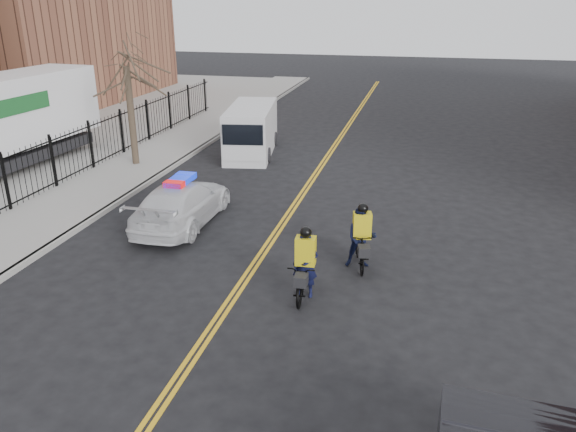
{
  "coord_description": "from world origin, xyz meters",
  "views": [
    {
      "loc": [
        4.09,
        -10.72,
        6.74
      ],
      "look_at": [
        0.8,
        2.73,
        1.3
      ],
      "focal_mm": 35.0,
      "sensor_mm": 36.0,
      "label": 1
    }
  ],
  "objects_px": {
    "police_cruiser": "(182,203)",
    "cyclist_near": "(305,272)",
    "cargo_van": "(251,131)",
    "cyclist_far": "(361,242)"
  },
  "relations": [
    {
      "from": "cargo_van",
      "to": "cyclist_far",
      "type": "bearing_deg",
      "value": -68.31
    },
    {
      "from": "police_cruiser",
      "to": "cyclist_near",
      "type": "height_order",
      "value": "cyclist_near"
    },
    {
      "from": "cyclist_near",
      "to": "cyclist_far",
      "type": "relative_size",
      "value": 1.01
    },
    {
      "from": "police_cruiser",
      "to": "cargo_van",
      "type": "relative_size",
      "value": 0.88
    },
    {
      "from": "cargo_van",
      "to": "cyclist_near",
      "type": "xyz_separation_m",
      "value": [
        5.13,
        -12.18,
        -0.43
      ]
    },
    {
      "from": "cargo_van",
      "to": "cyclist_far",
      "type": "xyz_separation_m",
      "value": [
        6.23,
        -10.3,
        -0.34
      ]
    },
    {
      "from": "cargo_van",
      "to": "cyclist_far",
      "type": "height_order",
      "value": "cargo_van"
    },
    {
      "from": "cargo_van",
      "to": "police_cruiser",
      "type": "bearing_deg",
      "value": -96.83
    },
    {
      "from": "police_cruiser",
      "to": "cyclist_near",
      "type": "xyz_separation_m",
      "value": [
        4.73,
        -3.59,
        -0.07
      ]
    },
    {
      "from": "cyclist_near",
      "to": "cyclist_far",
      "type": "distance_m",
      "value": 2.18
    }
  ]
}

